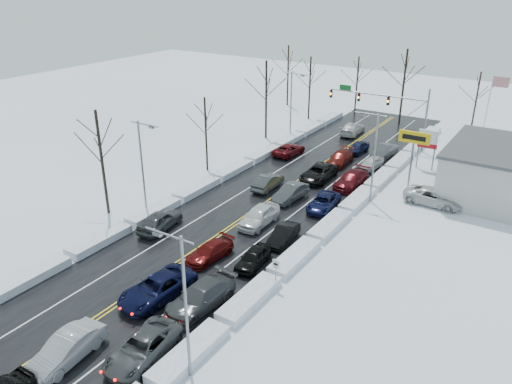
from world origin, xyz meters
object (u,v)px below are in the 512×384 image
Objects in this scene: tires_plus_sign at (414,141)px; flagpole at (489,110)px; oncoming_car_0 at (268,188)px; traffic_signal_mast at (387,104)px.

flagpole is (4.67, 14.01, 0.93)m from tires_plus_sign.
flagpole reaches higher than tires_plus_sign.
tires_plus_sign reaches higher than oncoming_car_0.
oncoming_car_0 is (-5.23, -20.83, -5.48)m from traffic_signal_mast.
tires_plus_sign is at bearing -59.54° from traffic_signal_mast.
flagpole is 2.14× the size of oncoming_car_0.
traffic_signal_mast is at bearing -170.27° from flagpole.
traffic_signal_mast is at bearing 120.46° from tires_plus_sign.
tires_plus_sign is (7.05, -12.00, -0.49)m from traffic_signal_mast.
traffic_signal_mast reaches higher than oncoming_car_0.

